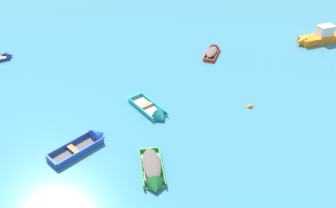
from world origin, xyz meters
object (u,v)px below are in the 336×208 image
object	(u,v)px
rowboat_green_center	(153,174)
rowboat_turquoise_far_back	(156,114)
mooring_buoy_outer_edge	(250,107)
motor_launch_orange_cluster_inner	(318,37)
rowboat_deep_blue_outer_left	(4,57)
rowboat_blue_near_left	(89,141)
rowboat_red_far_left	(213,51)

from	to	relation	value
rowboat_green_center	rowboat_turquoise_far_back	distance (m)	6.70
mooring_buoy_outer_edge	motor_launch_orange_cluster_inner	bearing A→B (deg)	53.58
rowboat_deep_blue_outer_left	rowboat_blue_near_left	world-z (taller)	rowboat_blue_near_left
rowboat_turquoise_far_back	rowboat_red_far_left	xyz separation A→B (m)	(5.32, 10.71, 0.08)
rowboat_green_center	rowboat_deep_blue_outer_left	bearing A→B (deg)	134.99
motor_launch_orange_cluster_inner	rowboat_red_far_left	world-z (taller)	motor_launch_orange_cluster_inner
rowboat_green_center	rowboat_blue_near_left	bearing A→B (deg)	146.39
rowboat_turquoise_far_back	motor_launch_orange_cluster_inner	world-z (taller)	motor_launch_orange_cluster_inner
rowboat_red_far_left	mooring_buoy_outer_edge	size ratio (longest dim) A/B	7.46
rowboat_turquoise_far_back	rowboat_red_far_left	bearing A→B (deg)	63.60
rowboat_deep_blue_outer_left	mooring_buoy_outer_edge	size ratio (longest dim) A/B	6.97
rowboat_deep_blue_outer_left	mooring_buoy_outer_edge	bearing A→B (deg)	-18.39
rowboat_green_center	rowboat_blue_near_left	xyz separation A→B (m)	(-4.80, 3.19, -0.10)
rowboat_turquoise_far_back	rowboat_red_far_left	size ratio (longest dim) A/B	1.16
rowboat_green_center	rowboat_blue_near_left	size ratio (longest dim) A/B	1.01
rowboat_deep_blue_outer_left	motor_launch_orange_cluster_inner	distance (m)	32.53
rowboat_deep_blue_outer_left	mooring_buoy_outer_edge	xyz separation A→B (m)	(23.23, -7.72, -0.13)
rowboat_green_center	rowboat_red_far_left	world-z (taller)	rowboat_green_center
motor_launch_orange_cluster_inner	rowboat_blue_near_left	bearing A→B (deg)	-141.41
rowboat_green_center	motor_launch_orange_cluster_inner	xyz separation A→B (m)	(16.50, 20.18, 0.26)
rowboat_red_far_left	mooring_buoy_outer_edge	bearing A→B (deg)	-75.86
rowboat_blue_near_left	rowboat_red_far_left	bearing A→B (deg)	55.04
rowboat_blue_near_left	mooring_buoy_outer_edge	xyz separation A→B (m)	(12.31, 4.82, -0.22)
rowboat_deep_blue_outer_left	rowboat_turquoise_far_back	bearing A→B (deg)	-30.16
rowboat_red_far_left	rowboat_turquoise_far_back	bearing A→B (deg)	-116.40
mooring_buoy_outer_edge	rowboat_blue_near_left	bearing A→B (deg)	-158.63
motor_launch_orange_cluster_inner	rowboat_red_far_left	distance (m)	11.70
rowboat_green_center	mooring_buoy_outer_edge	size ratio (longest dim) A/B	9.06
rowboat_red_far_left	rowboat_green_center	bearing A→B (deg)	-106.46
rowboat_red_far_left	motor_launch_orange_cluster_inner	bearing A→B (deg)	13.75
rowboat_green_center	rowboat_turquoise_far_back	xyz separation A→B (m)	(-0.17, 6.69, -0.14)
rowboat_green_center	rowboat_red_far_left	bearing A→B (deg)	73.54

